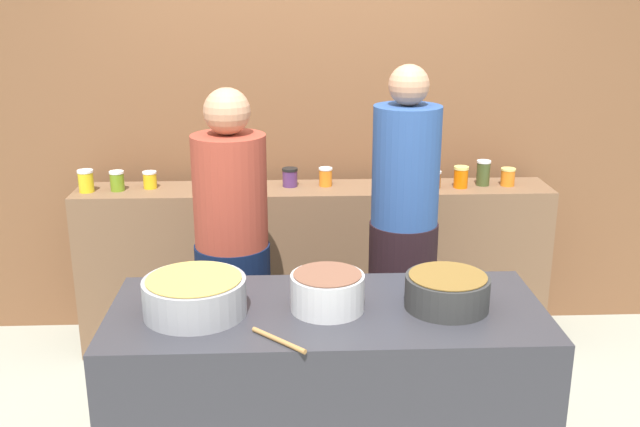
{
  "coord_description": "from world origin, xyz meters",
  "views": [
    {
      "loc": [
        -0.14,
        -2.9,
        2.07
      ],
      "look_at": [
        0.0,
        0.35,
        1.05
      ],
      "focal_mm": 40.96,
      "sensor_mm": 36.0,
      "label": 1
    }
  ],
  "objects_px": {
    "preserve_jar_2": "(150,180)",
    "preserve_jar_8": "(508,177)",
    "preserve_jar_3": "(290,177)",
    "wooden_spoon": "(279,340)",
    "preserve_jar_0": "(86,181)",
    "cook_with_tongs": "(233,272)",
    "preserve_jar_1": "(117,181)",
    "cooking_pot_right": "(447,292)",
    "preserve_jar_6": "(461,177)",
    "cooking_pot_left": "(195,296)",
    "preserve_jar_7": "(483,173)",
    "cook_in_cap": "(403,254)",
    "cooking_pot_center": "(327,292)",
    "preserve_jar_5": "(435,179)",
    "preserve_jar_4": "(326,177)"
  },
  "relations": [
    {
      "from": "preserve_jar_8",
      "to": "wooden_spoon",
      "type": "bearing_deg",
      "value": -127.72
    },
    {
      "from": "cooking_pot_center",
      "to": "wooden_spoon",
      "type": "height_order",
      "value": "cooking_pot_center"
    },
    {
      "from": "wooden_spoon",
      "to": "preserve_jar_4",
      "type": "bearing_deg",
      "value": 81.63
    },
    {
      "from": "preserve_jar_4",
      "to": "preserve_jar_7",
      "type": "height_order",
      "value": "preserve_jar_7"
    },
    {
      "from": "cooking_pot_left",
      "to": "wooden_spoon",
      "type": "distance_m",
      "value": 0.41
    },
    {
      "from": "preserve_jar_5",
      "to": "preserve_jar_3",
      "type": "bearing_deg",
      "value": 175.2
    },
    {
      "from": "wooden_spoon",
      "to": "cook_with_tongs",
      "type": "height_order",
      "value": "cook_with_tongs"
    },
    {
      "from": "preserve_jar_7",
      "to": "cooking_pot_left",
      "type": "xyz_separation_m",
      "value": [
        -1.48,
        -1.44,
        -0.1
      ]
    },
    {
      "from": "preserve_jar_6",
      "to": "preserve_jar_0",
      "type": "bearing_deg",
      "value": 179.96
    },
    {
      "from": "preserve_jar_3",
      "to": "wooden_spoon",
      "type": "height_order",
      "value": "preserve_jar_3"
    },
    {
      "from": "preserve_jar_2",
      "to": "preserve_jar_8",
      "type": "relative_size",
      "value": 0.96
    },
    {
      "from": "preserve_jar_2",
      "to": "preserve_jar_3",
      "type": "height_order",
      "value": "preserve_jar_3"
    },
    {
      "from": "preserve_jar_5",
      "to": "wooden_spoon",
      "type": "height_order",
      "value": "preserve_jar_5"
    },
    {
      "from": "preserve_jar_1",
      "to": "preserve_jar_7",
      "type": "bearing_deg",
      "value": 0.75
    },
    {
      "from": "preserve_jar_1",
      "to": "preserve_jar_7",
      "type": "height_order",
      "value": "preserve_jar_7"
    },
    {
      "from": "preserve_jar_0",
      "to": "cook_with_tongs",
      "type": "xyz_separation_m",
      "value": [
        0.85,
        -0.65,
        -0.3
      ]
    },
    {
      "from": "preserve_jar_3",
      "to": "preserve_jar_8",
      "type": "distance_m",
      "value": 1.25
    },
    {
      "from": "preserve_jar_4",
      "to": "cook_with_tongs",
      "type": "relative_size",
      "value": 0.07
    },
    {
      "from": "preserve_jar_7",
      "to": "preserve_jar_8",
      "type": "bearing_deg",
      "value": -5.47
    },
    {
      "from": "preserve_jar_4",
      "to": "preserve_jar_8",
      "type": "xyz_separation_m",
      "value": [
        1.04,
        -0.04,
        -0.0
      ]
    },
    {
      "from": "preserve_jar_2",
      "to": "preserve_jar_6",
      "type": "xyz_separation_m",
      "value": [
        1.76,
        -0.06,
        0.01
      ]
    },
    {
      "from": "preserve_jar_0",
      "to": "cook_in_cap",
      "type": "xyz_separation_m",
      "value": [
        1.69,
        -0.57,
        -0.25
      ]
    },
    {
      "from": "preserve_jar_5",
      "to": "cooking_pot_left",
      "type": "height_order",
      "value": "preserve_jar_5"
    },
    {
      "from": "preserve_jar_1",
      "to": "cook_with_tongs",
      "type": "distance_m",
      "value": 0.99
    },
    {
      "from": "preserve_jar_0",
      "to": "cook_with_tongs",
      "type": "height_order",
      "value": "cook_with_tongs"
    },
    {
      "from": "preserve_jar_3",
      "to": "preserve_jar_2",
      "type": "bearing_deg",
      "value": -179.58
    },
    {
      "from": "preserve_jar_0",
      "to": "preserve_jar_1",
      "type": "height_order",
      "value": "preserve_jar_0"
    },
    {
      "from": "cooking_pot_center",
      "to": "cooking_pot_right",
      "type": "distance_m",
      "value": 0.47
    },
    {
      "from": "preserve_jar_1",
      "to": "preserve_jar_4",
      "type": "distance_m",
      "value": 1.17
    },
    {
      "from": "preserve_jar_2",
      "to": "preserve_jar_5",
      "type": "height_order",
      "value": "preserve_jar_5"
    },
    {
      "from": "cook_in_cap",
      "to": "wooden_spoon",
      "type": "bearing_deg",
      "value": -119.4
    },
    {
      "from": "cooking_pot_left",
      "to": "cook_in_cap",
      "type": "xyz_separation_m",
      "value": [
        0.93,
        0.83,
        -0.15
      ]
    },
    {
      "from": "preserve_jar_3",
      "to": "preserve_jar_4",
      "type": "distance_m",
      "value": 0.2
    },
    {
      "from": "preserve_jar_6",
      "to": "cook_with_tongs",
      "type": "relative_size",
      "value": 0.08
    },
    {
      "from": "wooden_spoon",
      "to": "preserve_jar_1",
      "type": "bearing_deg",
      "value": 118.87
    },
    {
      "from": "preserve_jar_5",
      "to": "cooking_pot_left",
      "type": "xyz_separation_m",
      "value": [
        -1.19,
        -1.39,
        -0.08
      ]
    },
    {
      "from": "preserve_jar_2",
      "to": "cooking_pot_center",
      "type": "xyz_separation_m",
      "value": [
        0.93,
        -1.44,
        -0.08
      ]
    },
    {
      "from": "preserve_jar_1",
      "to": "preserve_jar_2",
      "type": "distance_m",
      "value": 0.18
    },
    {
      "from": "cook_in_cap",
      "to": "preserve_jar_6",
      "type": "bearing_deg",
      "value": 54.07
    },
    {
      "from": "preserve_jar_8",
      "to": "cook_with_tongs",
      "type": "bearing_deg",
      "value": -156.17
    },
    {
      "from": "preserve_jar_3",
      "to": "cooking_pot_left",
      "type": "xyz_separation_m",
      "value": [
        -0.37,
        -1.46,
        -0.09
      ]
    },
    {
      "from": "cooking_pot_center",
      "to": "preserve_jar_0",
      "type": "bearing_deg",
      "value": 132.72
    },
    {
      "from": "preserve_jar_0",
      "to": "preserve_jar_4",
      "type": "height_order",
      "value": "preserve_jar_0"
    },
    {
      "from": "preserve_jar_0",
      "to": "preserve_jar_3",
      "type": "height_order",
      "value": "preserve_jar_0"
    },
    {
      "from": "preserve_jar_3",
      "to": "preserve_jar_8",
      "type": "bearing_deg",
      "value": -1.67
    },
    {
      "from": "preserve_jar_3",
      "to": "preserve_jar_4",
      "type": "relative_size",
      "value": 1.0
    },
    {
      "from": "cook_with_tongs",
      "to": "preserve_jar_7",
      "type": "bearing_deg",
      "value": 26.37
    },
    {
      "from": "preserve_jar_3",
      "to": "cooking_pot_right",
      "type": "height_order",
      "value": "preserve_jar_3"
    },
    {
      "from": "preserve_jar_1",
      "to": "cooking_pot_left",
      "type": "relative_size",
      "value": 0.29
    },
    {
      "from": "preserve_jar_1",
      "to": "cook_with_tongs",
      "type": "relative_size",
      "value": 0.07
    }
  ]
}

